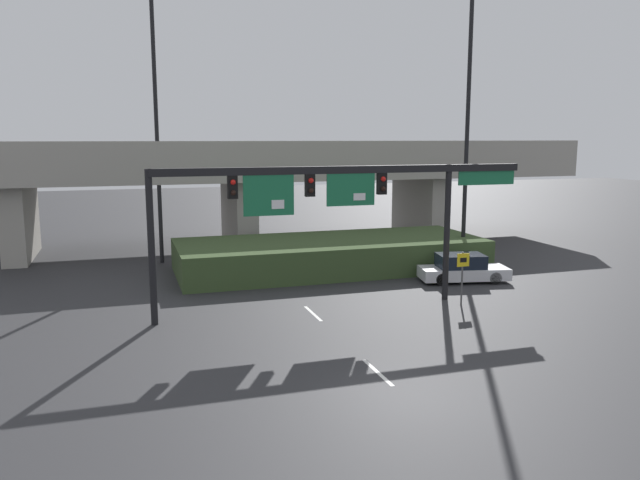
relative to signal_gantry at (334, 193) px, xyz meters
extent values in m
plane|color=#2D2D30|center=(-1.08, -9.44, -5.14)|extent=(160.00, 160.00, 0.00)
cube|color=silver|center=(-1.08, -7.57, -5.14)|extent=(0.14, 2.40, 0.01)
cube|color=silver|center=(-1.08, -0.40, -5.14)|extent=(0.14, 2.40, 0.01)
cube|color=silver|center=(-1.08, 6.78, -5.14)|extent=(0.14, 2.40, 0.01)
cube|color=silver|center=(-1.08, 13.95, -5.14)|extent=(0.14, 2.40, 0.01)
cylinder|color=black|center=(-7.68, 0.02, -1.99)|extent=(0.28, 0.28, 6.30)
cylinder|color=black|center=(5.53, 0.02, -1.99)|extent=(0.28, 0.28, 6.30)
cube|color=black|center=(0.68, 0.02, 1.00)|extent=(16.73, 0.32, 0.32)
cube|color=black|center=(-4.38, 0.02, 0.37)|extent=(0.40, 0.28, 0.95)
sphere|color=red|center=(-4.38, -0.15, 0.58)|extent=(0.22, 0.22, 0.22)
sphere|color=black|center=(-4.38, -0.15, 0.16)|extent=(0.22, 0.22, 0.22)
cube|color=black|center=(-1.08, 0.02, 0.37)|extent=(0.40, 0.28, 0.95)
sphere|color=red|center=(-1.08, -0.15, 0.58)|extent=(0.22, 0.22, 0.22)
sphere|color=black|center=(-1.08, -0.15, 0.16)|extent=(0.22, 0.22, 0.22)
cube|color=black|center=(2.23, 0.02, 0.37)|extent=(0.40, 0.28, 0.95)
sphere|color=red|center=(2.23, -0.15, 0.58)|extent=(0.22, 0.22, 0.22)
sphere|color=black|center=(2.23, -0.15, 0.16)|extent=(0.22, 0.22, 0.22)
cube|color=#196B42|center=(-2.89, -0.08, 0.00)|extent=(2.15, 0.08, 1.69)
cube|color=white|center=(-2.52, -0.13, -0.38)|extent=(0.54, 0.03, 0.37)
cube|color=#196B42|center=(0.74, -0.08, 0.15)|extent=(2.19, 0.08, 1.39)
cube|color=white|center=(1.12, -0.13, -0.16)|extent=(0.55, 0.03, 0.31)
cube|color=#196B42|center=(7.47, -0.04, 0.52)|extent=(2.92, 0.07, 0.64)
cylinder|color=#4C4C4C|center=(5.74, -1.12, -3.92)|extent=(0.08, 0.08, 2.45)
cube|color=yellow|center=(5.74, -1.16, -3.04)|extent=(0.60, 0.03, 0.60)
cube|color=black|center=(5.74, -1.18, -3.04)|extent=(0.33, 0.01, 0.21)
cylinder|color=black|center=(-6.58, 13.04, 3.72)|extent=(0.24, 0.24, 17.73)
cylinder|color=black|center=(10.30, 6.58, 3.24)|extent=(0.24, 0.24, 16.76)
cube|color=#A39E93|center=(-1.08, 17.18, 0.42)|extent=(48.67, 8.58, 1.68)
cube|color=#A39E93|center=(-1.08, 13.09, 1.71)|extent=(48.67, 0.40, 0.90)
cube|color=#A39E93|center=(-14.87, 17.18, -2.78)|extent=(1.40, 6.87, 4.72)
cube|color=#A39E93|center=(-1.08, 17.18, -2.78)|extent=(1.40, 6.87, 4.72)
cube|color=#A39E93|center=(12.71, 17.18, -2.78)|extent=(1.40, 6.87, 4.72)
cube|color=#384C28|center=(2.54, 7.98, -4.26)|extent=(17.34, 6.70, 1.75)
cube|color=silver|center=(8.29, 3.03, -4.68)|extent=(4.87, 2.70, 0.60)
cube|color=black|center=(8.11, 3.06, -4.03)|extent=(2.67, 2.07, 0.70)
cylinder|color=black|center=(9.84, 3.52, -4.82)|extent=(0.67, 0.34, 0.64)
cylinder|color=black|center=(9.52, 1.96, -4.82)|extent=(0.67, 0.34, 0.64)
cylinder|color=black|center=(7.05, 4.09, -4.82)|extent=(0.67, 0.34, 0.64)
cylinder|color=black|center=(6.73, 2.54, -4.82)|extent=(0.67, 0.34, 0.64)
camera|label=1|loc=(-8.68, -25.32, 2.38)|focal=35.00mm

